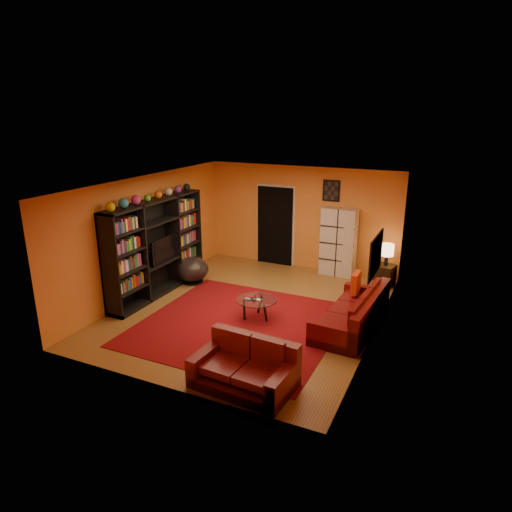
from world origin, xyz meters
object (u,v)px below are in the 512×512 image
at_px(coffee_table, 257,302).
at_px(entertainment_unit, 157,247).
at_px(bowl_chair, 192,269).
at_px(sofa, 356,314).
at_px(table_lamp, 387,250).
at_px(side_table, 385,275).
at_px(tv, 161,249).
at_px(loveseat, 246,367).
at_px(storage_cabinet, 338,242).

bearing_deg(coffee_table, entertainment_unit, 172.97).
bearing_deg(bowl_chair, entertainment_unit, -113.93).
bearing_deg(coffee_table, sofa, 12.60).
relative_size(entertainment_unit, table_lamp, 5.95).
distance_m(coffee_table, side_table, 3.46).
distance_m(tv, table_lamp, 5.10).
relative_size(tv, table_lamp, 1.89).
relative_size(entertainment_unit, loveseat, 1.96).
bearing_deg(sofa, coffee_table, -163.65).
bearing_deg(storage_cabinet, entertainment_unit, -136.34).
height_order(sofa, coffee_table, sofa).
distance_m(loveseat, table_lamp, 5.12).
bearing_deg(entertainment_unit, side_table, 29.22).
relative_size(entertainment_unit, tv, 3.15).
xyz_separation_m(loveseat, bowl_chair, (-3.00, 3.24, 0.05)).
distance_m(coffee_table, table_lamp, 3.50).
distance_m(loveseat, storage_cabinet, 5.25).
relative_size(coffee_table, table_lamp, 1.58).
xyz_separation_m(tv, loveseat, (3.31, -2.51, -0.71)).
bearing_deg(entertainment_unit, coffee_table, -7.03).
bearing_deg(bowl_chair, storage_cabinet, 33.83).
distance_m(tv, storage_cabinet, 4.25).
distance_m(storage_cabinet, table_lamp, 1.23).
xyz_separation_m(storage_cabinet, table_lamp, (1.20, -0.27, 0.02)).
height_order(side_table, table_lamp, table_lamp).
distance_m(entertainment_unit, storage_cabinet, 4.35).
distance_m(tv, side_table, 5.15).
bearing_deg(storage_cabinet, loveseat, -86.01).
height_order(loveseat, table_lamp, table_lamp).
bearing_deg(side_table, sofa, -92.64).
xyz_separation_m(sofa, side_table, (0.11, 2.43, -0.03)).
relative_size(tv, storage_cabinet, 0.57).
relative_size(loveseat, side_table, 3.06).
height_order(storage_cabinet, side_table, storage_cabinet).
bearing_deg(tv, storage_cabinet, -50.41).
relative_size(loveseat, coffee_table, 1.92).
relative_size(tv, loveseat, 0.62).
distance_m(storage_cabinet, bowl_chair, 3.60).
xyz_separation_m(coffee_table, side_table, (1.97, 2.85, -0.11)).
relative_size(sofa, coffee_table, 2.84).
distance_m(loveseat, coffee_table, 2.25).
relative_size(loveseat, bowl_chair, 2.00).
relative_size(sofa, table_lamp, 4.49).
distance_m(entertainment_unit, table_lamp, 5.19).
height_order(sofa, storage_cabinet, storage_cabinet).
bearing_deg(coffee_table, storage_cabinet, 76.25).
relative_size(coffee_table, side_table, 1.59).
bearing_deg(side_table, storage_cabinet, 167.40).
relative_size(tv, side_table, 1.90).
height_order(loveseat, bowl_chair, loveseat).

